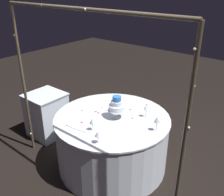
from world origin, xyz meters
The scene contains 21 objects.
ground_plane centered at (0.00, 0.00, 0.00)m, with size 12.00×12.00×0.00m, color black.
decorative_arch centered at (0.00, 0.47, 1.39)m, with size 2.32×0.06×2.06m.
main_table centered at (0.00, 0.00, 0.36)m, with size 1.46×1.46×0.72m.
side_table centered at (1.27, 0.08, 0.35)m, with size 0.54×0.54×0.70m.
tiered_cake centered at (-0.05, -0.03, 0.89)m, with size 0.22×0.22×0.29m.
wine_glass_0 centered at (-0.32, -0.27, 0.85)m, with size 0.06×0.06×0.17m.
wine_glass_1 centered at (-0.02, 0.37, 0.84)m, with size 0.06×0.06×0.16m.
wine_glass_2 centered at (-0.24, 0.52, 0.83)m, with size 0.07×0.07×0.14m.
wine_glass_3 centered at (-0.59, -0.07, 0.86)m, with size 0.06×0.06×0.18m.
wine_glass_4 centered at (0.12, -0.19, 0.83)m, with size 0.06×0.06×0.15m.
cake_knife centered at (0.17, 0.48, 0.73)m, with size 0.30×0.06×0.01m.
rose_petal_0 centered at (-0.16, -0.56, 0.72)m, with size 0.03×0.02×0.00m, color #C61951.
rose_petal_1 centered at (-0.06, -0.30, 0.72)m, with size 0.04×0.03×0.00m, color #C61951.
rose_petal_2 centered at (0.26, 0.02, 0.72)m, with size 0.04×0.03×0.00m, color #C61951.
rose_petal_3 centered at (0.20, 0.03, 0.72)m, with size 0.04×0.03×0.00m, color #C61951.
rose_petal_4 centered at (0.41, 0.12, 0.72)m, with size 0.03×0.02×0.00m, color #C61951.
rose_petal_5 centered at (0.16, -0.09, 0.72)m, with size 0.03×0.02×0.00m, color #C61951.
rose_petal_6 centered at (0.26, -0.10, 0.72)m, with size 0.03×0.02×0.00m, color #C61951.
rose_petal_7 centered at (-0.21, -0.14, 0.72)m, with size 0.03×0.02×0.00m, color #C61951.
rose_petal_8 centered at (0.11, 0.26, 0.72)m, with size 0.04×0.02×0.00m, color #C61951.
rose_petal_9 centered at (0.20, 0.33, 0.72)m, with size 0.04×0.03×0.00m, color #C61951.
Camera 1 is at (-1.74, 2.14, 2.27)m, focal length 40.44 mm.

